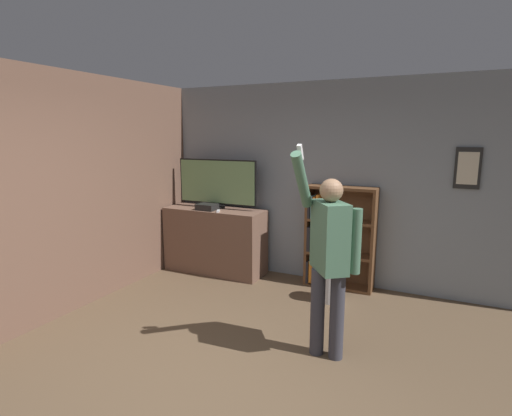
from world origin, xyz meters
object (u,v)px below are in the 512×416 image
Objects in this scene: bookshelf at (333,239)px; person at (329,253)px; television at (217,183)px; game_console at (207,207)px; waste_bin at (329,284)px.

bookshelf is 0.70× the size of person.
television is 4.53× the size of game_console.
game_console reaches higher than waste_bin.
game_console is 2.03m from waste_bin.
person is (0.42, -1.74, 0.34)m from bookshelf.
television is at bearing -164.89° from person.
game_console is (-0.05, -0.20, -0.33)m from television.
game_console is at bearing -160.65° from person.
person reaches higher than game_console.
television is 2.16m from waste_bin.
game_console is at bearing -104.51° from television.
television reaches higher than game_console.
television is at bearing 75.49° from game_console.
game_console is at bearing -169.84° from bookshelf.
game_console is 0.21× the size of bookshelf.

